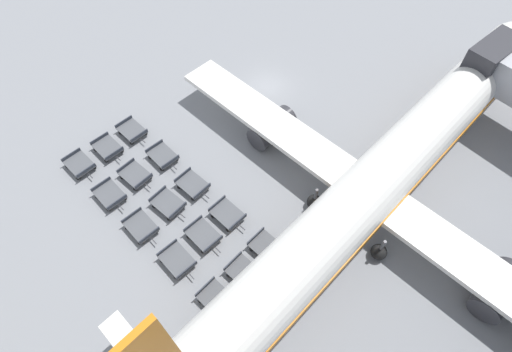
{
  "coord_description": "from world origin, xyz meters",
  "views": [
    {
      "loc": [
        21.46,
        -20.28,
        27.21
      ],
      "look_at": [
        7.83,
        -8.33,
        1.04
      ],
      "focal_mm": 28.0,
      "sensor_mm": 36.0,
      "label": 1
    }
  ],
  "objects_px": {
    "baggage_dolly_row_mid_b_col_e": "(267,248)",
    "baggage_dolly_row_mid_a_col_e": "(245,273)",
    "baggage_dolly_row_near_col_d": "(177,260)",
    "baggage_dolly_row_mid_b_col_d": "(227,214)",
    "airplane": "(381,178)",
    "baggage_dolly_row_near_col_a": "(80,164)",
    "baggage_dolly_row_near_col_c": "(141,227)",
    "baggage_dolly_row_mid_a_col_b": "(135,175)",
    "baggage_dolly_row_mid_b_col_a": "(132,131)",
    "baggage_dolly_row_mid_a_col_d": "(203,235)",
    "baggage_dolly_row_mid_a_col_a": "(108,148)",
    "baggage_dolly_row_mid_b_col_b": "(163,156)",
    "baggage_dolly_row_near_col_e": "(217,300)",
    "baggage_dolly_row_mid_a_col_c": "(168,204)",
    "baggage_dolly_row_near_col_b": "(110,195)",
    "baggage_dolly_row_mid_b_col_c": "(193,185)"
  },
  "relations": [
    {
      "from": "baggage_dolly_row_mid_b_col_b",
      "to": "baggage_dolly_row_mid_b_col_d",
      "type": "distance_m",
      "value": 8.02
    },
    {
      "from": "baggage_dolly_row_near_col_a",
      "to": "baggage_dolly_row_mid_a_col_d",
      "type": "height_order",
      "value": "same"
    },
    {
      "from": "baggage_dolly_row_near_col_b",
      "to": "baggage_dolly_row_mid_b_col_a",
      "type": "bearing_deg",
      "value": 133.86
    },
    {
      "from": "baggage_dolly_row_mid_a_col_e",
      "to": "baggage_dolly_row_mid_b_col_c",
      "type": "height_order",
      "value": "same"
    },
    {
      "from": "baggage_dolly_row_near_col_d",
      "to": "baggage_dolly_row_mid_a_col_e",
      "type": "xyz_separation_m",
      "value": [
        3.9,
        3.0,
        0.0
      ]
    },
    {
      "from": "baggage_dolly_row_mid_a_col_a",
      "to": "baggage_dolly_row_mid_b_col_c",
      "type": "bearing_deg",
      "value": 22.4
    },
    {
      "from": "baggage_dolly_row_near_col_b",
      "to": "baggage_dolly_row_mid_b_col_d",
      "type": "relative_size",
      "value": 0.99
    },
    {
      "from": "baggage_dolly_row_mid_a_col_b",
      "to": "baggage_dolly_row_near_col_d",
      "type": "bearing_deg",
      "value": -11.27
    },
    {
      "from": "baggage_dolly_row_mid_a_col_a",
      "to": "baggage_dolly_row_mid_b_col_d",
      "type": "distance_m",
      "value": 12.39
    },
    {
      "from": "baggage_dolly_row_near_col_a",
      "to": "baggage_dolly_row_mid_b_col_c",
      "type": "height_order",
      "value": "same"
    },
    {
      "from": "baggage_dolly_row_near_col_e",
      "to": "baggage_dolly_row_mid_b_col_e",
      "type": "bearing_deg",
      "value": 96.49
    },
    {
      "from": "baggage_dolly_row_near_col_d",
      "to": "baggage_dolly_row_mid_b_col_a",
      "type": "height_order",
      "value": "same"
    },
    {
      "from": "baggage_dolly_row_mid_a_col_b",
      "to": "baggage_dolly_row_mid_b_col_c",
      "type": "xyz_separation_m",
      "value": [
        3.85,
        2.97,
        0.0
      ]
    },
    {
      "from": "baggage_dolly_row_mid_b_col_a",
      "to": "baggage_dolly_row_near_col_a",
      "type": "bearing_deg",
      "value": -86.15
    },
    {
      "from": "baggage_dolly_row_mid_a_col_b",
      "to": "baggage_dolly_row_mid_b_col_d",
      "type": "distance_m",
      "value": 8.51
    },
    {
      "from": "baggage_dolly_row_near_col_c",
      "to": "baggage_dolly_row_near_col_d",
      "type": "height_order",
      "value": "same"
    },
    {
      "from": "baggage_dolly_row_mid_a_col_a",
      "to": "baggage_dolly_row_mid_b_col_e",
      "type": "xyz_separation_m",
      "value": [
        15.9,
        4.08,
        0.0
      ]
    },
    {
      "from": "baggage_dolly_row_mid_a_col_c",
      "to": "baggage_dolly_row_near_col_d",
      "type": "bearing_deg",
      "value": -26.34
    },
    {
      "from": "baggage_dolly_row_mid_a_col_d",
      "to": "baggage_dolly_row_mid_b_col_a",
      "type": "bearing_deg",
      "value": 173.5
    },
    {
      "from": "baggage_dolly_row_mid_a_col_a",
      "to": "baggage_dolly_row_mid_a_col_d",
      "type": "distance_m",
      "value": 12.1
    },
    {
      "from": "baggage_dolly_row_mid_a_col_a",
      "to": "baggage_dolly_row_mid_a_col_b",
      "type": "xyz_separation_m",
      "value": [
        4.03,
        0.28,
        0.0
      ]
    },
    {
      "from": "baggage_dolly_row_mid_b_col_d",
      "to": "baggage_dolly_row_near_col_b",
      "type": "bearing_deg",
      "value": -141.82
    },
    {
      "from": "baggage_dolly_row_mid_a_col_a",
      "to": "baggage_dolly_row_mid_b_col_e",
      "type": "distance_m",
      "value": 16.42
    },
    {
      "from": "baggage_dolly_row_near_col_a",
      "to": "baggage_dolly_row_near_col_d",
      "type": "height_order",
      "value": "same"
    },
    {
      "from": "baggage_dolly_row_near_col_e",
      "to": "baggage_dolly_row_mid_a_col_d",
      "type": "bearing_deg",
      "value": 153.84
    },
    {
      "from": "airplane",
      "to": "baggage_dolly_row_mid_a_col_e",
      "type": "distance_m",
      "value": 12.0
    },
    {
      "from": "baggage_dolly_row_mid_a_col_e",
      "to": "baggage_dolly_row_mid_b_col_b",
      "type": "distance_m",
      "value": 12.54
    },
    {
      "from": "baggage_dolly_row_near_col_c",
      "to": "baggage_dolly_row_mid_b_col_b",
      "type": "height_order",
      "value": "same"
    },
    {
      "from": "baggage_dolly_row_mid_b_col_c",
      "to": "baggage_dolly_row_mid_b_col_e",
      "type": "bearing_deg",
      "value": 5.91
    },
    {
      "from": "baggage_dolly_row_near_col_c",
      "to": "baggage_dolly_row_mid_a_col_b",
      "type": "distance_m",
      "value": 4.89
    },
    {
      "from": "baggage_dolly_row_mid_a_col_a",
      "to": "baggage_dolly_row_mid_b_col_a",
      "type": "xyz_separation_m",
      "value": [
        -0.31,
        2.6,
        0.0
      ]
    },
    {
      "from": "baggage_dolly_row_near_col_e",
      "to": "baggage_dolly_row_mid_a_col_e",
      "type": "xyz_separation_m",
      "value": [
        -0.18,
        2.6,
        0.0
      ]
    },
    {
      "from": "airplane",
      "to": "baggage_dolly_row_near_col_d",
      "type": "bearing_deg",
      "value": -111.81
    },
    {
      "from": "baggage_dolly_row_near_col_e",
      "to": "baggage_dolly_row_mid_a_col_d",
      "type": "xyz_separation_m",
      "value": [
        -4.43,
        2.18,
        0.0
      ]
    },
    {
      "from": "baggage_dolly_row_near_col_c",
      "to": "baggage_dolly_row_mid_b_col_d",
      "type": "relative_size",
      "value": 0.99
    },
    {
      "from": "baggage_dolly_row_near_col_e",
      "to": "baggage_dolly_row_mid_b_col_c",
      "type": "distance_m",
      "value": 9.58
    },
    {
      "from": "baggage_dolly_row_near_col_d",
      "to": "baggage_dolly_row_mid_b_col_d",
      "type": "height_order",
      "value": "same"
    },
    {
      "from": "baggage_dolly_row_near_col_d",
      "to": "baggage_dolly_row_mid_b_col_d",
      "type": "bearing_deg",
      "value": 96.26
    },
    {
      "from": "baggage_dolly_row_mid_a_col_b",
      "to": "baggage_dolly_row_mid_b_col_c",
      "type": "distance_m",
      "value": 4.87
    },
    {
      "from": "baggage_dolly_row_mid_a_col_c",
      "to": "baggage_dolly_row_mid_b_col_d",
      "type": "relative_size",
      "value": 1.01
    },
    {
      "from": "airplane",
      "to": "baggage_dolly_row_near_col_c",
      "type": "distance_m",
      "value": 18.15
    },
    {
      "from": "baggage_dolly_row_mid_b_col_d",
      "to": "baggage_dolly_row_mid_b_col_e",
      "type": "bearing_deg",
      "value": 6.13
    },
    {
      "from": "airplane",
      "to": "baggage_dolly_row_near_col_b",
      "type": "bearing_deg",
      "value": -132.02
    },
    {
      "from": "airplane",
      "to": "baggage_dolly_row_mid_b_col_e",
      "type": "bearing_deg",
      "value": -104.28
    },
    {
      "from": "baggage_dolly_row_near_col_a",
      "to": "baggage_dolly_row_mid_a_col_d",
      "type": "bearing_deg",
      "value": 17.73
    },
    {
      "from": "baggage_dolly_row_near_col_d",
      "to": "baggage_dolly_row_mid_a_col_e",
      "type": "bearing_deg",
      "value": 37.54
    },
    {
      "from": "baggage_dolly_row_near_col_a",
      "to": "baggage_dolly_row_near_col_b",
      "type": "xyz_separation_m",
      "value": [
        4.31,
        0.4,
        0.0
      ]
    },
    {
      "from": "baggage_dolly_row_mid_b_col_e",
      "to": "baggage_dolly_row_mid_a_col_e",
      "type": "bearing_deg",
      "value": -80.94
    },
    {
      "from": "baggage_dolly_row_near_col_c",
      "to": "baggage_dolly_row_mid_a_col_b",
      "type": "xyz_separation_m",
      "value": [
        -4.38,
        2.18,
        0.0
      ]
    },
    {
      "from": "baggage_dolly_row_mid_a_col_d",
      "to": "baggage_dolly_row_mid_b_col_e",
      "type": "bearing_deg",
      "value": 36.87
    }
  ]
}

